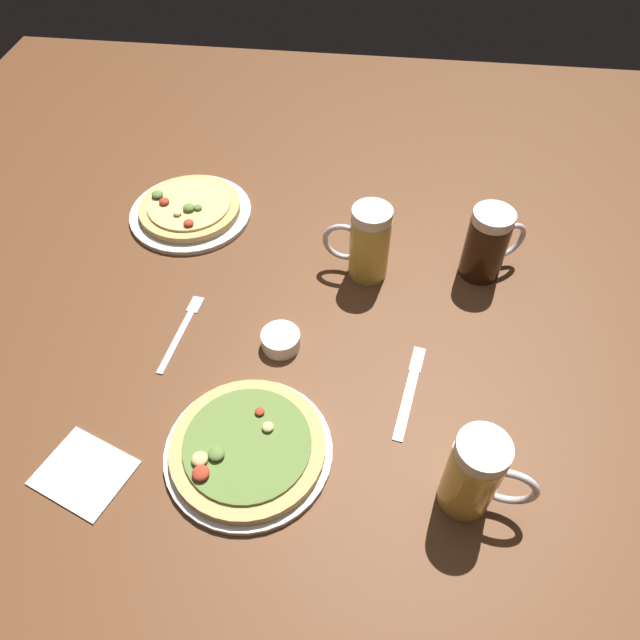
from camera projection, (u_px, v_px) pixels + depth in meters
name	position (u px, v px, depth m)	size (l,w,h in m)	color
ground_plane	(320.00, 331.00, 1.22)	(2.40, 2.40, 0.03)	brown
pizza_plate_near	(248.00, 448.00, 1.01)	(0.29, 0.29, 0.05)	silver
pizza_plate_far	(190.00, 210.00, 1.42)	(0.29, 0.29, 0.05)	silver
beer_mug_dark	(368.00, 243.00, 1.24)	(0.15, 0.09, 0.18)	gold
beer_mug_amber	(488.00, 244.00, 1.25)	(0.14, 0.10, 0.17)	black
beer_mug_pale	(476.00, 475.00, 0.90)	(0.14, 0.08, 0.18)	gold
ramekin_sauce	(281.00, 340.00, 1.16)	(0.08, 0.08, 0.03)	white
napkin_folded	(84.00, 472.00, 0.99)	(0.15, 0.12, 0.01)	white
fork_left	(181.00, 331.00, 1.19)	(0.04, 0.21, 0.01)	silver
knife_right	(410.00, 390.00, 1.10)	(0.06, 0.22, 0.01)	silver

